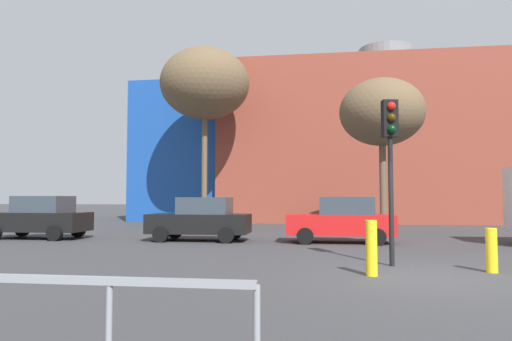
{
  "coord_description": "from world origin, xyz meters",
  "views": [
    {
      "loc": [
        -2.07,
        -10.11,
        1.63
      ],
      "look_at": [
        -4.94,
        9.68,
        2.79
      ],
      "focal_mm": 32.92,
      "sensor_mm": 36.0,
      "label": 1
    }
  ],
  "objects_px": {
    "parked_car_1": "(201,219)",
    "bollard_yellow_1": "(492,250)",
    "traffic_light_island": "(390,143)",
    "bare_tree_0": "(382,113)",
    "parked_car_0": "(39,217)",
    "bare_tree_1": "(205,84)",
    "bollard_yellow_0": "(371,248)",
    "parked_car_2": "(342,220)"
  },
  "relations": [
    {
      "from": "traffic_light_island",
      "to": "bollard_yellow_1",
      "type": "bearing_deg",
      "value": 60.1
    },
    {
      "from": "parked_car_2",
      "to": "bare_tree_1",
      "type": "height_order",
      "value": "bare_tree_1"
    },
    {
      "from": "traffic_light_island",
      "to": "bare_tree_1",
      "type": "height_order",
      "value": "bare_tree_1"
    },
    {
      "from": "bare_tree_0",
      "to": "bare_tree_1",
      "type": "height_order",
      "value": "bare_tree_1"
    },
    {
      "from": "parked_car_2",
      "to": "bollard_yellow_1",
      "type": "bearing_deg",
      "value": 114.95
    },
    {
      "from": "parked_car_0",
      "to": "bollard_yellow_1",
      "type": "distance_m",
      "value": 16.19
    },
    {
      "from": "parked_car_0",
      "to": "bollard_yellow_1",
      "type": "relative_size",
      "value": 4.06
    },
    {
      "from": "parked_car_1",
      "to": "bollard_yellow_1",
      "type": "bearing_deg",
      "value": 142.13
    },
    {
      "from": "parked_car_2",
      "to": "bollard_yellow_1",
      "type": "distance_m",
      "value": 7.07
    },
    {
      "from": "bare_tree_0",
      "to": "bollard_yellow_1",
      "type": "distance_m",
      "value": 12.71
    },
    {
      "from": "parked_car_1",
      "to": "bollard_yellow_0",
      "type": "distance_m",
      "value": 9.15
    },
    {
      "from": "parked_car_2",
      "to": "bare_tree_1",
      "type": "distance_m",
      "value": 13.73
    },
    {
      "from": "traffic_light_island",
      "to": "bare_tree_0",
      "type": "height_order",
      "value": "bare_tree_0"
    },
    {
      "from": "parked_car_1",
      "to": "bollard_yellow_1",
      "type": "xyz_separation_m",
      "value": [
        8.24,
        -6.41,
        -0.34
      ]
    },
    {
      "from": "bollard_yellow_0",
      "to": "parked_car_2",
      "type": "bearing_deg",
      "value": 92.73
    },
    {
      "from": "bollard_yellow_1",
      "to": "parked_car_2",
      "type": "bearing_deg",
      "value": 114.95
    },
    {
      "from": "parked_car_0",
      "to": "traffic_light_island",
      "type": "height_order",
      "value": "traffic_light_island"
    },
    {
      "from": "parked_car_1",
      "to": "bollard_yellow_0",
      "type": "xyz_separation_m",
      "value": [
        5.6,
        -7.23,
        -0.24
      ]
    },
    {
      "from": "bollard_yellow_0",
      "to": "bollard_yellow_1",
      "type": "xyz_separation_m",
      "value": [
        2.64,
        0.83,
        -0.1
      ]
    },
    {
      "from": "bare_tree_1",
      "to": "bare_tree_0",
      "type": "bearing_deg",
      "value": -21.1
    },
    {
      "from": "parked_car_1",
      "to": "bare_tree_0",
      "type": "distance_m",
      "value": 10.21
    },
    {
      "from": "parked_car_0",
      "to": "bollard_yellow_0",
      "type": "distance_m",
      "value": 14.21
    },
    {
      "from": "bare_tree_0",
      "to": "bollard_yellow_1",
      "type": "relative_size",
      "value": 7.53
    },
    {
      "from": "parked_car_1",
      "to": "parked_car_2",
      "type": "height_order",
      "value": "parked_car_2"
    },
    {
      "from": "traffic_light_island",
      "to": "bare_tree_1",
      "type": "xyz_separation_m",
      "value": [
        -8.4,
        14.58,
        5.28
      ]
    },
    {
      "from": "parked_car_1",
      "to": "parked_car_2",
      "type": "bearing_deg",
      "value": -180.0
    },
    {
      "from": "parked_car_0",
      "to": "bollard_yellow_0",
      "type": "xyz_separation_m",
      "value": [
        12.23,
        -7.23,
        -0.26
      ]
    },
    {
      "from": "parked_car_2",
      "to": "bollard_yellow_0",
      "type": "height_order",
      "value": "parked_car_2"
    },
    {
      "from": "parked_car_0",
      "to": "bollard_yellow_0",
      "type": "height_order",
      "value": "parked_car_0"
    },
    {
      "from": "bollard_yellow_0",
      "to": "bare_tree_1",
      "type": "bearing_deg",
      "value": 115.78
    },
    {
      "from": "bare_tree_1",
      "to": "parked_car_1",
      "type": "bearing_deg",
      "value": -76.23
    },
    {
      "from": "parked_car_1",
      "to": "bare_tree_0",
      "type": "height_order",
      "value": "bare_tree_0"
    },
    {
      "from": "traffic_light_island",
      "to": "bollard_yellow_1",
      "type": "height_order",
      "value": "traffic_light_island"
    },
    {
      "from": "parked_car_2",
      "to": "bollard_yellow_1",
      "type": "relative_size",
      "value": 3.97
    },
    {
      "from": "parked_car_0",
      "to": "parked_car_2",
      "type": "relative_size",
      "value": 1.02
    },
    {
      "from": "parked_car_0",
      "to": "bollard_yellow_1",
      "type": "bearing_deg",
      "value": 156.68
    },
    {
      "from": "bare_tree_0",
      "to": "bare_tree_1",
      "type": "relative_size",
      "value": 0.7
    },
    {
      "from": "parked_car_0",
      "to": "bare_tree_0",
      "type": "relative_size",
      "value": 0.54
    },
    {
      "from": "parked_car_1",
      "to": "bollard_yellow_1",
      "type": "relative_size",
      "value": 3.94
    },
    {
      "from": "parked_car_1",
      "to": "bollard_yellow_1",
      "type": "height_order",
      "value": "parked_car_1"
    },
    {
      "from": "bare_tree_1",
      "to": "traffic_light_island",
      "type": "bearing_deg",
      "value": -60.06
    },
    {
      "from": "bare_tree_1",
      "to": "bollard_yellow_1",
      "type": "distance_m",
      "value": 20.03
    }
  ]
}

